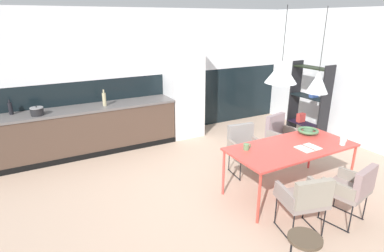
% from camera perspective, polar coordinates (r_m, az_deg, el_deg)
% --- Properties ---
extents(ground_plane, '(9.09, 9.09, 0.00)m').
position_cam_1_polar(ground_plane, '(4.51, 7.70, -13.71)').
color(ground_plane, tan).
extents(back_wall_splashback_dark, '(7.00, 0.12, 1.32)m').
position_cam_1_polar(back_wall_splashback_dark, '(6.78, -7.62, 3.78)').
color(back_wall_splashback_dark, black).
rests_on(back_wall_splashback_dark, ground).
extents(back_wall_panel_upper, '(7.00, 0.12, 1.32)m').
position_cam_1_polar(back_wall_panel_upper, '(6.56, -8.14, 14.93)').
color(back_wall_panel_upper, silver).
rests_on(back_wall_panel_upper, back_wall_splashback_dark).
extents(kitchen_counter, '(3.64, 0.63, 0.89)m').
position_cam_1_polar(kitchen_counter, '(6.14, -19.81, -0.95)').
color(kitchen_counter, '#4E3A2F').
rests_on(kitchen_counter, ground).
extents(refrigerator_column, '(0.70, 0.60, 2.00)m').
position_cam_1_polar(refrigerator_column, '(6.63, -1.52, 6.63)').
color(refrigerator_column, silver).
rests_on(refrigerator_column, ground).
extents(dining_table, '(1.85, 0.85, 0.72)m').
position_cam_1_polar(dining_table, '(4.64, 17.73, -3.99)').
color(dining_table, '#D4433A').
rests_on(dining_table, ground).
extents(armchair_far_side, '(0.54, 0.52, 0.79)m').
position_cam_1_polar(armchair_far_side, '(5.16, 9.47, -3.20)').
color(armchair_far_side, gray).
rests_on(armchair_far_side, ground).
extents(armchair_corner_seat, '(0.56, 0.55, 0.79)m').
position_cam_1_polar(armchair_corner_seat, '(4.30, 27.37, -9.75)').
color(armchair_corner_seat, gray).
rests_on(armchair_corner_seat, ground).
extents(armchair_head_of_table, '(0.56, 0.55, 0.83)m').
position_cam_1_polar(armchair_head_of_table, '(5.72, 15.83, -1.13)').
color(armchair_head_of_table, gray).
rests_on(armchair_head_of_table, ground).
extents(armchair_near_window, '(0.58, 0.57, 0.78)m').
position_cam_1_polar(armchair_near_window, '(3.86, 20.11, -12.05)').
color(armchair_near_window, gray).
rests_on(armchair_near_window, ground).
extents(fruit_bowl, '(0.32, 0.32, 0.08)m').
position_cam_1_polar(fruit_bowl, '(5.17, 20.50, -0.85)').
color(fruit_bowl, '#4C704C').
rests_on(fruit_bowl, dining_table).
extents(open_book, '(0.31, 0.24, 0.02)m').
position_cam_1_polar(open_book, '(4.62, 20.49, -3.76)').
color(open_book, white).
rests_on(open_book, dining_table).
extents(mug_glass_clear, '(0.12, 0.08, 0.08)m').
position_cam_1_polar(mug_glass_clear, '(4.34, 9.94, -3.76)').
color(mug_glass_clear, '#5B8456').
rests_on(mug_glass_clear, dining_table).
extents(mug_short_terracotta, '(0.13, 0.08, 0.10)m').
position_cam_1_polar(mug_short_terracotta, '(4.93, 25.91, -2.54)').
color(mug_short_terracotta, white).
rests_on(mug_short_terracotta, dining_table).
extents(cooking_pot, '(0.21, 0.21, 0.16)m').
position_cam_1_polar(cooking_pot, '(5.84, -26.52, 2.42)').
color(cooking_pot, black).
rests_on(cooking_pot, kitchen_counter).
extents(bottle_wine_green, '(0.07, 0.07, 0.31)m').
position_cam_1_polar(bottle_wine_green, '(6.03, -15.78, 4.78)').
color(bottle_wine_green, tan).
rests_on(bottle_wine_green, kitchen_counter).
extents(bottle_oil_tall, '(0.07, 0.07, 0.26)m').
position_cam_1_polar(bottle_oil_tall, '(6.10, -30.31, 2.81)').
color(bottle_oil_tall, black).
rests_on(bottle_oil_tall, kitchen_counter).
extents(side_stool, '(0.32, 0.32, 0.48)m').
position_cam_1_polar(side_stool, '(3.32, 19.92, -19.32)').
color(side_stool, '#4C3D2D').
rests_on(side_stool, ground).
extents(open_shelf_unit, '(0.30, 0.85, 1.58)m').
position_cam_1_polar(open_shelf_unit, '(7.07, 20.64, 4.52)').
color(open_shelf_unit, black).
rests_on(open_shelf_unit, ground).
extents(pendant_lamp_over_table_near, '(0.39, 0.39, 0.91)m').
position_cam_1_polar(pendant_lamp_over_table_near, '(4.05, 16.05, 9.49)').
color(pendant_lamp_over_table_near, black).
extents(pendant_lamp_over_table_far, '(0.30, 0.30, 1.13)m').
position_cam_1_polar(pendant_lamp_over_table_far, '(4.65, 22.06, 7.44)').
color(pendant_lamp_over_table_far, black).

